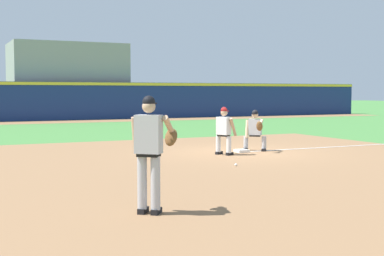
% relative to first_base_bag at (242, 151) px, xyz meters
% --- Properties ---
extents(ground_plane, '(160.00, 160.00, 0.00)m').
position_rel_first_base_bag_xyz_m(ground_plane, '(0.00, 0.00, -0.04)').
color(ground_plane, '#47843D').
extents(infield_dirt_patch, '(18.00, 18.00, 0.01)m').
position_rel_first_base_bag_xyz_m(infield_dirt_patch, '(-2.86, -3.42, -0.04)').
color(infield_dirt_patch, '#936B47').
rests_on(infield_dirt_patch, ground).
extents(warning_track_strip, '(48.00, 3.20, 0.01)m').
position_rel_first_base_bag_xyz_m(warning_track_strip, '(0.00, 20.00, -0.04)').
color(warning_track_strip, '#936B47').
rests_on(warning_track_strip, ground).
extents(first_base_bag, '(0.38, 0.38, 0.09)m').
position_rel_first_base_bag_xyz_m(first_base_bag, '(0.00, 0.00, 0.00)').
color(first_base_bag, white).
rests_on(first_base_bag, ground).
extents(baseball, '(0.07, 0.07, 0.07)m').
position_rel_first_base_bag_xyz_m(baseball, '(-1.77, -2.71, -0.01)').
color(baseball, white).
rests_on(baseball, ground).
extents(pitcher, '(0.85, 0.54, 1.86)m').
position_rel_first_base_bag_xyz_m(pitcher, '(-5.68, -6.82, 1.01)').
color(pitcher, black).
rests_on(pitcher, ground).
extents(first_baseman, '(0.71, 1.09, 1.34)m').
position_rel_first_base_bag_xyz_m(first_baseman, '(0.57, 0.11, 0.69)').
color(first_baseman, black).
rests_on(first_baseman, ground).
extents(baserunner, '(0.60, 0.67, 1.46)m').
position_rel_first_base_bag_xyz_m(baserunner, '(-0.85, -0.38, 0.75)').
color(baserunner, black).
rests_on(baserunner, ground).
extents(outfield_wall, '(48.00, 0.54, 2.60)m').
position_rel_first_base_bag_xyz_m(outfield_wall, '(0.00, 22.00, 1.35)').
color(outfield_wall, navy).
rests_on(outfield_wall, ground).
extents(stadium_seating_block, '(8.14, 5.05, 5.45)m').
position_rel_first_base_bag_xyz_m(stadium_seating_block, '(-0.00, 25.32, 2.70)').
color(stadium_seating_block, gray).
rests_on(stadium_seating_block, ground).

